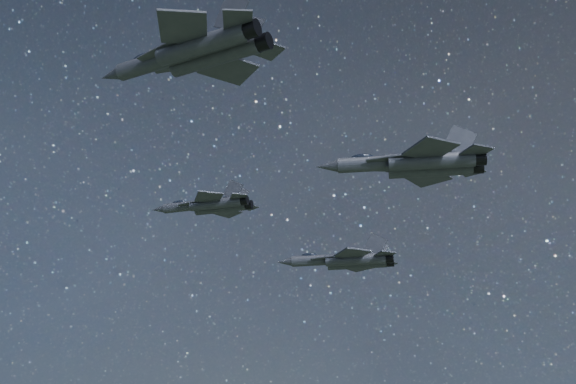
% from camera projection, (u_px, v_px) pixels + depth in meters
% --- Properties ---
extents(jet_lead, '(15.24, 10.54, 3.83)m').
position_uv_depth(jet_lead, '(210.00, 205.00, 90.76)').
color(jet_lead, '#33353F').
extents(jet_left, '(18.11, 12.26, 4.56)m').
position_uv_depth(jet_left, '(347.00, 260.00, 98.13)').
color(jet_left, '#33353F').
extents(jet_right, '(17.54, 12.53, 4.48)m').
position_uv_depth(jet_right, '(195.00, 52.00, 57.12)').
color(jet_right, '#33353F').
extents(jet_slot, '(18.58, 12.45, 4.70)m').
position_uv_depth(jet_slot, '(417.00, 163.00, 71.41)').
color(jet_slot, '#33353F').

